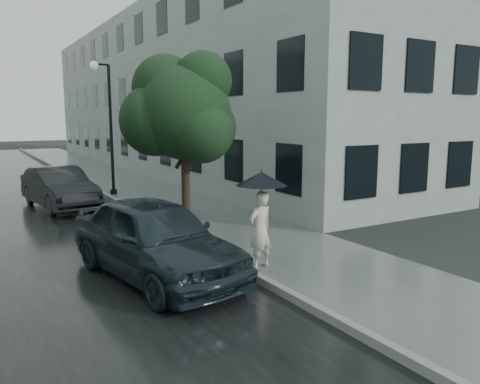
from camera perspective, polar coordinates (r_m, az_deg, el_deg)
ground at (r=10.61m, az=7.17°, el=-8.08°), size 120.00×120.00×0.00m
sidewalk at (r=21.24m, az=-12.44°, el=0.47°), size 3.50×60.00×0.01m
kerb_near at (r=20.75m, az=-17.24°, el=0.26°), size 0.15×60.00×0.15m
asphalt_road at (r=20.26m, az=-26.89°, el=-0.73°), size 6.85×60.00×0.00m
building_near at (r=29.91m, az=-7.64°, el=11.69°), size 7.02×36.00×9.00m
pedestrian at (r=9.69m, az=2.46°, el=-4.65°), size 0.66×0.51×1.62m
umbrella at (r=9.49m, az=2.64°, el=1.63°), size 1.35×1.35×1.14m
street_tree at (r=12.74m, az=-6.98°, el=9.68°), size 3.25×2.95×4.85m
lamp_post at (r=19.58m, az=-15.92°, el=8.44°), size 0.85×0.32×5.26m
car_near at (r=9.32m, az=-10.34°, el=-5.54°), size 2.55×4.82×1.56m
car_far at (r=17.35m, az=-21.17°, el=0.51°), size 2.08×4.44×1.41m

